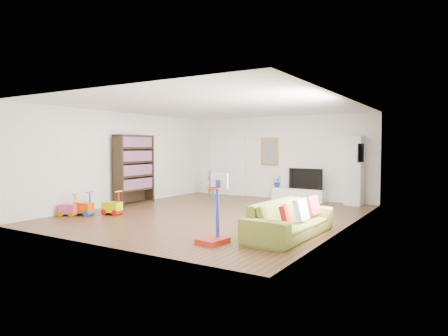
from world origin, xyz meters
The scene contains 25 objects.
floor centered at (0.00, 0.00, 0.00)m, with size 6.50×7.50×0.00m, color brown.
ceiling centered at (0.00, 0.00, 2.70)m, with size 6.50×7.50×0.00m, color white.
wall_back centered at (0.00, 3.75, 1.35)m, with size 6.50×0.00×2.70m, color silver.
wall_front centered at (0.00, -3.75, 1.35)m, with size 6.50×0.00×2.70m, color silver.
wall_left centered at (-3.25, 0.00, 1.35)m, with size 0.00×7.50×2.70m, color white.
wall_right centered at (3.25, 0.00, 1.35)m, with size 0.00×7.50×2.70m, color silver.
navy_accent centered at (3.23, 1.40, 1.85)m, with size 0.01×3.20×1.70m, color black.
olive_wainscot centered at (3.23, 1.40, 0.50)m, with size 0.01×3.20×1.00m, color brown.
doorway centered at (-1.90, 3.71, 1.05)m, with size 1.45×0.06×2.10m, color white.
painting_back centered at (-0.25, 3.71, 1.55)m, with size 0.62×0.06×0.92m, color gold.
artwork_right centered at (3.17, 1.60, 1.55)m, with size 0.04×0.56×0.46m, color #7F3F8C.
media_console centered at (0.88, 3.45, 0.20)m, with size 1.68×0.42×0.39m, color white.
tall_cabinet centered at (2.58, 3.46, 1.01)m, with size 0.47×0.47×2.01m, color silver.
bookshelf centered at (-2.98, 0.20, 1.02)m, with size 0.37×1.40×2.05m, color black.
sofa centered at (2.57, -1.40, 0.33)m, with size 2.29×0.89×0.67m, color olive.
basketball_hoop centered at (1.61, -2.60, 0.62)m, with size 0.43×0.52×1.24m, color #B32515.
ride_on_yellow centered at (-2.16, -1.43, 0.30)m, with size 0.45×0.28×0.61m, color #E8E704.
ride_on_orange centered at (-2.70, -1.86, 0.30)m, with size 0.45×0.28×0.60m, color #FB5200.
ride_on_pink centered at (-2.96, -2.10, 0.27)m, with size 0.41×0.25×0.55m, color #E2468F.
child centered at (-2.13, 3.01, 0.44)m, with size 0.32×0.21×0.89m, color gray.
tv centered at (1.13, 3.50, 0.71)m, with size 1.11×0.15×0.64m, color black.
vase_plant centered at (0.18, 3.42, 0.58)m, with size 0.33×0.29×0.37m, color #103A98.
pillow_left centered at (2.76, -2.08, 0.53)m, with size 0.09×0.35×0.35m, color red.
pillow_center centered at (2.78, -1.37, 0.53)m, with size 0.11×0.40×0.40m, color white.
pillow_right centered at (2.78, -0.72, 0.53)m, with size 0.10×0.38×0.38m, color #AC202A.
Camera 1 is at (5.41, -8.40, 1.69)m, focal length 32.00 mm.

